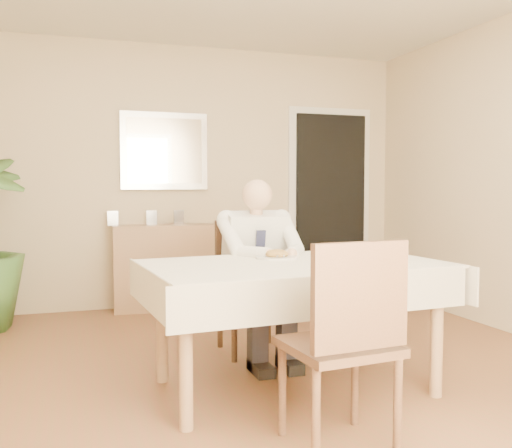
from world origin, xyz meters
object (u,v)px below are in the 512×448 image
object	(u,v)px
chair_far	(249,277)
sideboard	(168,267)
dining_table	(294,277)
seated_man	(262,260)
chair_near	(347,334)
coffee_mug	(385,253)

from	to	relation	value
chair_far	sideboard	bearing A→B (deg)	99.80
dining_table	chair_far	xyz separation A→B (m)	(0.00, 0.89, -0.13)
seated_man	chair_near	bearing A→B (deg)	-93.86
chair_far	chair_near	bearing A→B (deg)	-95.40
chair_far	coffee_mug	distance (m)	1.17
dining_table	sideboard	distance (m)	2.48
dining_table	sideboard	size ratio (longest dim) A/B	1.73
chair_near	seated_man	world-z (taller)	seated_man
dining_table	chair_near	distance (m)	0.86
chair_near	seated_man	xyz separation A→B (m)	(0.10, 1.44, 0.15)
dining_table	coffee_mug	xyz separation A→B (m)	(0.52, -0.12, 0.14)
chair_near	coffee_mug	size ratio (longest dim) A/B	7.57
chair_near	sideboard	xyz separation A→B (m)	(-0.23, 3.30, -0.13)
chair_far	seated_man	distance (m)	0.33
coffee_mug	sideboard	size ratio (longest dim) A/B	0.12
dining_table	chair_near	xyz separation A→B (m)	(-0.10, -0.85, -0.12)
coffee_mug	sideboard	world-z (taller)	coffee_mug
chair_far	chair_near	xyz separation A→B (m)	(-0.10, -1.74, 0.01)
dining_table	coffee_mug	distance (m)	0.56
chair_far	coffee_mug	bearing A→B (deg)	-64.72
chair_far	seated_man	size ratio (longest dim) A/B	0.76
dining_table	sideboard	xyz separation A→B (m)	(-0.33, 2.45, -0.25)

